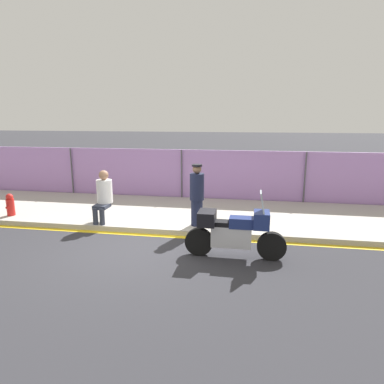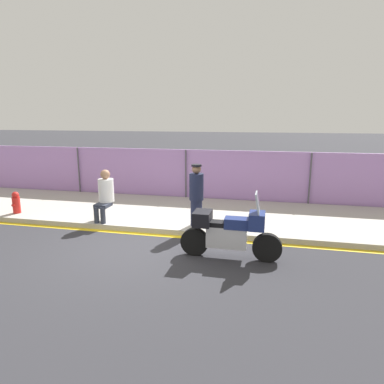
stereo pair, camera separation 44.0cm
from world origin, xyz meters
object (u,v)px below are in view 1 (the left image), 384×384
(officer_standing, at_px, (197,195))
(fire_hydrant, at_px, (10,205))
(person_seated_on_curb, at_px, (104,193))
(motorcycle, at_px, (234,231))

(officer_standing, relative_size, fire_hydrant, 2.51)
(officer_standing, height_order, fire_hydrant, officer_standing)
(person_seated_on_curb, bearing_deg, officer_standing, 0.29)
(person_seated_on_curb, bearing_deg, fire_hydrant, 179.90)
(motorcycle, relative_size, person_seated_on_curb, 1.54)
(officer_standing, distance_m, person_seated_on_curb, 2.57)
(person_seated_on_curb, bearing_deg, motorcycle, -23.99)
(person_seated_on_curb, distance_m, fire_hydrant, 2.93)
(motorcycle, height_order, officer_standing, officer_standing)
(officer_standing, height_order, person_seated_on_curb, officer_standing)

